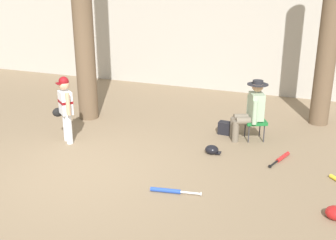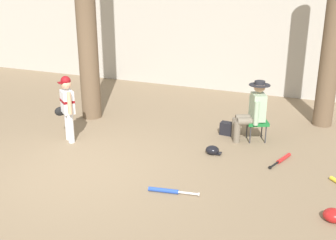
% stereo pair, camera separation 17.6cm
% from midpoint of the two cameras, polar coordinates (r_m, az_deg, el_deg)
% --- Properties ---
extents(ground_plane, '(60.00, 60.00, 0.00)m').
position_cam_midpoint_polar(ground_plane, '(7.01, -11.04, -6.98)').
color(ground_plane, '#7F6B51').
extents(concrete_back_wall, '(18.00, 0.36, 2.78)m').
position_cam_midpoint_polar(concrete_back_wall, '(11.93, 5.19, 11.10)').
color(concrete_back_wall, '#ADA89E').
rests_on(concrete_back_wall, ground).
extents(tree_behind_spectator, '(0.57, 0.57, 4.16)m').
position_cam_midpoint_polar(tree_behind_spectator, '(9.23, 22.31, 10.01)').
color(tree_behind_spectator, brown).
rests_on(tree_behind_spectator, ground).
extents(young_ballplayer, '(0.59, 0.41, 1.31)m').
position_cam_midpoint_polar(young_ballplayer, '(8.09, -13.20, 2.10)').
color(young_ballplayer, white).
rests_on(young_ballplayer, ground).
extents(folding_stool, '(0.53, 0.53, 0.41)m').
position_cam_midpoint_polar(folding_stool, '(8.22, 12.79, -0.39)').
color(folding_stool, '#196B2D').
rests_on(folding_stool, ground).
extents(seated_spectator, '(0.67, 0.55, 1.20)m').
position_cam_midpoint_polar(seated_spectator, '(8.11, 12.26, 1.44)').
color(seated_spectator, '#6B6051').
rests_on(seated_spectator, ground).
extents(handbag_beside_stool, '(0.35, 0.20, 0.26)m').
position_cam_midpoint_polar(handbag_beside_stool, '(8.48, 9.00, -1.21)').
color(handbag_beside_stool, black).
rests_on(handbag_beside_stool, ground).
extents(bat_blue_youth, '(0.77, 0.20, 0.07)m').
position_cam_midpoint_polar(bat_blue_youth, '(6.23, 0.74, -9.77)').
color(bat_blue_youth, '#2347AD').
rests_on(bat_blue_youth, ground).
extents(bat_red_barrel, '(0.28, 0.71, 0.07)m').
position_cam_midpoint_polar(bat_red_barrel, '(7.53, 16.18, -5.24)').
color(bat_red_barrel, red).
rests_on(bat_red_barrel, ground).
extents(batting_helmet_black, '(0.29, 0.23, 0.17)m').
position_cam_midpoint_polar(batting_helmet_black, '(7.55, 6.83, -4.18)').
color(batting_helmet_black, black).
rests_on(batting_helmet_black, ground).
extents(batting_helmet_red, '(0.32, 0.25, 0.19)m').
position_cam_midpoint_polar(batting_helmet_red, '(6.01, 22.76, -12.10)').
color(batting_helmet_red, '#A81919').
rests_on(batting_helmet_red, ground).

